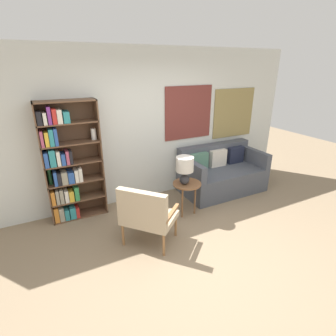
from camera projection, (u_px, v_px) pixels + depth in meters
name	position (u px, v px, depth m)	size (l,w,h in m)	color
ground_plane	(200.00, 259.00, 3.47)	(14.00, 14.00, 0.00)	#847056
wall_back	(144.00, 127.00, 4.68)	(6.40, 0.08, 2.70)	silver
bookshelf	(67.00, 166.00, 4.10)	(0.88, 0.30, 1.92)	brown
armchair	(146.00, 213.00, 3.56)	(0.88, 0.89, 0.90)	olive
couch	(221.00, 174.00, 5.28)	(1.64, 0.88, 0.90)	#474C56
side_table	(187.00, 187.00, 4.35)	(0.47, 0.47, 0.57)	brown
table_lamp	(185.00, 167.00, 4.18)	(0.29, 0.29, 0.47)	#2D2D33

